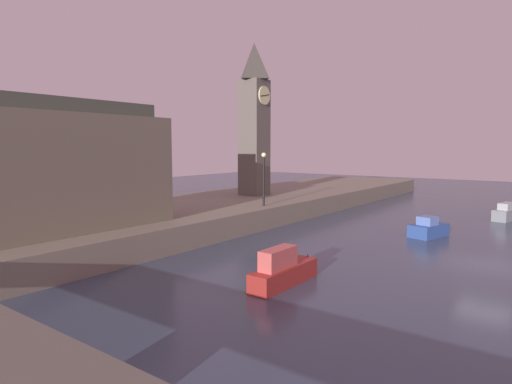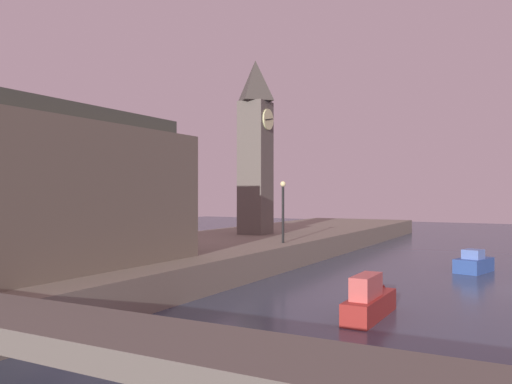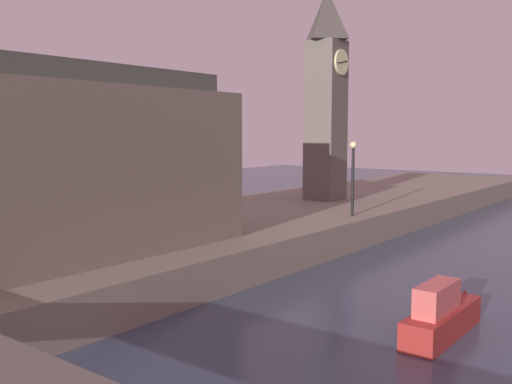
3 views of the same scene
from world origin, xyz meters
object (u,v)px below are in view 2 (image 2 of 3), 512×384
clock_tower (255,144)px  streetlamp (283,204)px  parliament_hall (54,187)px  boat_dinghy_red (371,301)px  boat_tour_blue (474,263)px

clock_tower → streetlamp: bearing=-137.9°
parliament_hall → boat_dinghy_red: parliament_hall is taller
clock_tower → boat_tour_blue: bearing=-97.1°
boat_dinghy_red → parliament_hall: bearing=108.9°
streetlamp → clock_tower: bearing=42.1°
boat_dinghy_red → streetlamp: bearing=39.6°
clock_tower → parliament_hall: (-20.33, -1.41, -3.58)m
parliament_hall → boat_tour_blue: 23.82m
boat_dinghy_red → boat_tour_blue: 14.30m
clock_tower → streetlamp: 8.75m
parliament_hall → boat_dinghy_red: 13.74m
clock_tower → boat_dinghy_red: (-16.10, -13.76, -7.89)m
clock_tower → boat_dinghy_red: clock_tower is taller
clock_tower → parliament_hall: clock_tower is taller
parliament_hall → streetlamp: bearing=-13.7°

